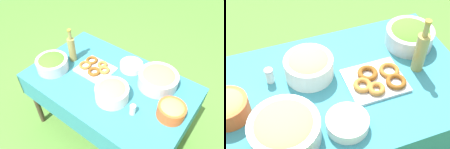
{
  "view_description": "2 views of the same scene",
  "coord_description": "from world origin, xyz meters",
  "views": [
    {
      "loc": [
        0.81,
        -1.03,
        2.06
      ],
      "look_at": [
        0.04,
        -0.01,
        0.83
      ],
      "focal_mm": 35.0,
      "sensor_mm": 36.0,
      "label": 1
    },
    {
      "loc": [
        0.38,
        1.03,
        1.98
      ],
      "look_at": [
        0.01,
        0.01,
        0.82
      ],
      "focal_mm": 50.0,
      "sensor_mm": 36.0,
      "label": 2
    }
  ],
  "objects": [
    {
      "name": "ground_plane",
      "position": [
        0.0,
        0.0,
        0.0
      ],
      "size": [
        14.0,
        14.0,
        0.0
      ],
      "primitive_type": "plane",
      "color": "#568C38"
    },
    {
      "name": "picnic_table",
      "position": [
        0.0,
        0.0,
        0.62
      ],
      "size": [
        1.43,
        0.88,
        0.72
      ],
      "color": "teal",
      "rests_on": "ground_plane"
    },
    {
      "name": "salad_bowl",
      "position": [
        -0.51,
        -0.18,
        0.78
      ],
      "size": [
        0.28,
        0.28,
        0.13
      ],
      "color": "silver",
      "rests_on": "picnic_table"
    },
    {
      "name": "pasta_bowl",
      "position": [
        0.13,
        -0.13,
        0.79
      ],
      "size": [
        0.27,
        0.27,
        0.14
      ],
      "color": "white",
      "rests_on": "picnic_table"
    },
    {
      "name": "donut_platter",
      "position": [
        -0.2,
        0.04,
        0.74
      ],
      "size": [
        0.33,
        0.27,
        0.04
      ],
      "color": "silver",
      "rests_on": "picnic_table"
    },
    {
      "name": "plate_stack",
      "position": [
        0.05,
        0.25,
        0.75
      ],
      "size": [
        0.21,
        0.21,
        0.06
      ],
      "color": "white",
      "rests_on": "picnic_table"
    },
    {
      "name": "olive_oil_bottle",
      "position": [
        -0.46,
        0.02,
        0.85
      ],
      "size": [
        0.07,
        0.07,
        0.33
      ],
      "color": "#998E4C",
      "rests_on": "picnic_table"
    },
    {
      "name": "bread_bowl",
      "position": [
        0.34,
        0.21,
        0.79
      ],
      "size": [
        0.33,
        0.33,
        0.14
      ],
      "color": "silver",
      "rests_on": "picnic_table"
    },
    {
      "name": "fruit_bowl",
      "position": [
        0.57,
        -0.01,
        0.78
      ],
      "size": [
        0.21,
        0.21,
        0.13
      ],
      "color": "#E05B28",
      "rests_on": "picnic_table"
    },
    {
      "name": "salt_shaker",
      "position": [
        0.34,
        -0.16,
        0.76
      ],
      "size": [
        0.05,
        0.05,
        0.09
      ],
      "color": "white",
      "rests_on": "picnic_table"
    }
  ]
}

